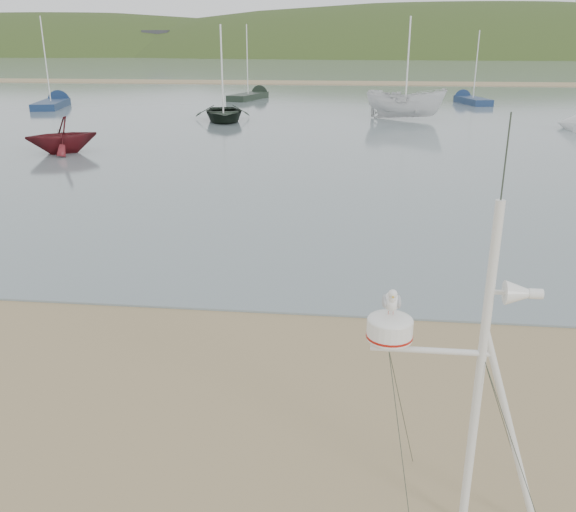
# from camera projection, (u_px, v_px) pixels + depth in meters

# --- Properties ---
(ground) EXTENTS (560.00, 560.00, 0.00)m
(ground) POSITION_uv_depth(u_px,v_px,m) (73.00, 433.00, 8.07)
(ground) COLOR #8C7551
(ground) RESTS_ON ground
(water) EXTENTS (560.00, 256.00, 0.04)m
(water) POSITION_uv_depth(u_px,v_px,m) (344.00, 64.00, 131.66)
(water) COLOR slate
(water) RESTS_ON ground
(sandbar) EXTENTS (560.00, 7.00, 0.07)m
(sandbar) POSITION_uv_depth(u_px,v_px,m) (330.00, 83.00, 73.59)
(sandbar) COLOR #8C7551
(sandbar) RESTS_ON water
(hill_ridge) EXTENTS (620.00, 180.00, 80.00)m
(hill_ridge) POSITION_uv_depth(u_px,v_px,m) (399.00, 109.00, 232.70)
(hill_ridge) COLOR #283917
(hill_ridge) RESTS_ON ground
(far_cottages) EXTENTS (294.40, 6.30, 8.00)m
(far_cottages) POSITION_uv_depth(u_px,v_px,m) (360.00, 44.00, 189.93)
(far_cottages) COLOR silver
(far_cottages) RESTS_ON ground
(mast_rig) EXTENTS (1.93, 2.06, 4.35)m
(mast_rig) POSITION_uv_depth(u_px,v_px,m) (467.00, 443.00, 6.17)
(mast_rig) COLOR silver
(mast_rig) RESTS_ON ground
(boat_dark) EXTENTS (3.70, 1.88, 4.98)m
(boat_dark) POSITION_uv_depth(u_px,v_px,m) (222.00, 81.00, 38.08)
(boat_dark) COLOR black
(boat_dark) RESTS_ON water
(boat_red) EXTENTS (2.90, 3.14, 3.11)m
(boat_red) POSITION_uv_depth(u_px,v_px,m) (59.00, 118.00, 27.40)
(boat_red) COLOR #5A1419
(boat_red) RESTS_ON water
(boat_white) EXTENTS (2.46, 2.43, 5.20)m
(boat_white) POSITION_uv_depth(u_px,v_px,m) (407.00, 78.00, 38.88)
(boat_white) COLOR silver
(boat_white) RESTS_ON water
(sailboat_dark_mid) EXTENTS (3.44, 6.95, 6.73)m
(sailboat_dark_mid) POSITION_uv_depth(u_px,v_px,m) (257.00, 95.00, 54.58)
(sailboat_dark_mid) COLOR black
(sailboat_dark_mid) RESTS_ON ground
(sailboat_blue_near) EXTENTS (3.40, 7.46, 7.20)m
(sailboat_blue_near) POSITION_uv_depth(u_px,v_px,m) (57.00, 102.00, 48.36)
(sailboat_blue_near) COLOR #15294C
(sailboat_blue_near) RESTS_ON ground
(sailboat_blue_far) EXTENTS (2.85, 6.30, 6.11)m
(sailboat_blue_far) POSITION_uv_depth(u_px,v_px,m) (466.00, 99.00, 50.79)
(sailboat_blue_far) COLOR #15294C
(sailboat_blue_far) RESTS_ON ground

